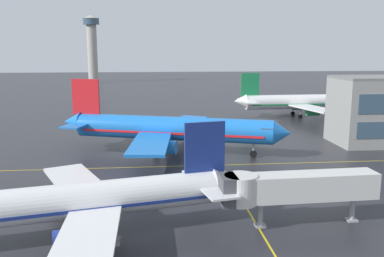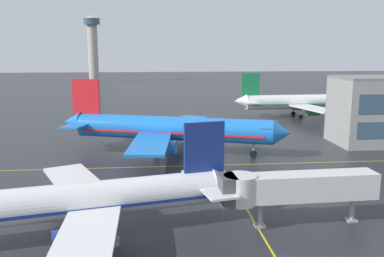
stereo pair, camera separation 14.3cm
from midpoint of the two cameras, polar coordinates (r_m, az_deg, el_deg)
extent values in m
cylinder|color=white|center=(42.13, -16.28, -9.49)|extent=(28.98, 9.58, 3.43)
cone|color=white|center=(45.11, 4.47, -7.23)|extent=(3.53, 3.81, 3.26)
cube|color=navy|center=(43.24, 1.66, -2.64)|extent=(4.31, 1.25, 5.42)
cube|color=white|center=(46.89, 1.04, -6.49)|extent=(3.84, 5.21, 0.22)
cube|color=white|center=(42.06, 3.46, -8.57)|extent=(3.84, 5.21, 0.22)
cube|color=white|center=(49.60, -15.49, -7.01)|extent=(9.89, 14.29, 0.36)
cube|color=white|center=(35.25, -14.30, -14.46)|extent=(4.80, 13.59, 0.36)
cylinder|color=navy|center=(47.13, -16.58, -9.53)|extent=(3.41, 2.51, 1.90)
cylinder|color=navy|center=(38.43, -16.19, -14.29)|extent=(3.41, 2.51, 1.90)
cube|color=navy|center=(42.28, -16.25, -10.04)|extent=(26.73, 9.12, 0.33)
cylinder|color=#99999E|center=(45.17, -13.90, -10.97)|extent=(0.25, 0.25, 1.49)
cylinder|color=black|center=(45.54, -13.84, -12.14)|extent=(1.06, 0.61, 0.99)
cylinder|color=#99999E|center=(40.84, -13.40, -13.36)|extent=(0.25, 0.25, 1.49)
cylinder|color=black|center=(41.25, -13.34, -14.62)|extent=(1.06, 0.61, 0.99)
cylinder|color=blue|center=(72.66, -2.69, 0.02)|extent=(33.99, 14.49, 4.09)
cone|color=blue|center=(70.20, 12.13, -0.60)|extent=(3.89, 4.67, 4.00)
cone|color=blue|center=(79.60, -15.96, 0.88)|extent=(4.47, 4.75, 3.88)
cube|color=red|center=(77.67, -14.32, 4.17)|extent=(5.03, 1.96, 6.45)
cube|color=blue|center=(75.74, -15.61, 0.40)|extent=(5.00, 6.38, 0.26)
cube|color=blue|center=(81.39, -13.49, 1.21)|extent=(5.00, 6.38, 0.26)
cube|color=blue|center=(64.53, -5.73, -1.99)|extent=(7.23, 16.62, 0.43)
cube|color=blue|center=(81.74, -1.74, 0.78)|extent=(12.89, 16.77, 0.43)
cylinder|color=blue|center=(67.77, -3.73, -2.55)|extent=(4.17, 3.27, 2.26)
cylinder|color=blue|center=(78.31, -1.46, -0.71)|extent=(4.17, 3.27, 2.26)
cube|color=#385166|center=(70.14, 10.13, -0.04)|extent=(3.00, 4.17, 0.75)
cube|color=red|center=(72.76, -2.69, -0.38)|extent=(31.39, 13.68, 0.39)
cylinder|color=#99999E|center=(70.92, 8.31, -2.53)|extent=(0.30, 0.30, 1.77)
cylinder|color=black|center=(71.20, 8.28, -3.46)|extent=(1.27, 0.82, 1.18)
cylinder|color=#99999E|center=(71.18, -4.93, -2.41)|extent=(0.30, 0.30, 1.77)
cylinder|color=black|center=(71.46, -4.92, -3.33)|extent=(1.27, 0.82, 1.18)
cylinder|color=#99999E|center=(76.40, -3.68, -1.47)|extent=(0.30, 0.30, 1.77)
cylinder|color=black|center=(76.66, -3.67, -2.34)|extent=(1.27, 0.82, 1.18)
cylinder|color=white|center=(115.79, 15.00, 3.55)|extent=(32.06, 4.93, 3.79)
cone|color=white|center=(123.41, 22.45, 3.53)|extent=(2.73, 3.81, 3.72)
cone|color=white|center=(110.24, 6.52, 3.71)|extent=(3.32, 3.72, 3.60)
cube|color=#197F47|center=(110.45, 7.88, 5.93)|extent=(4.80, 0.53, 5.99)
cube|color=white|center=(107.90, 7.99, 3.52)|extent=(3.38, 5.30, 0.24)
cube|color=white|center=(113.63, 7.19, 3.91)|extent=(3.38, 5.30, 0.24)
cube|color=white|center=(107.74, 16.20, 2.65)|extent=(8.67, 15.79, 0.40)
cube|color=white|center=(123.32, 13.06, 3.79)|extent=(7.70, 15.64, 0.40)
cylinder|color=#2D9956|center=(111.38, 16.06, 2.24)|extent=(3.47, 2.22, 2.10)
cylinder|color=#2D9956|center=(120.87, 14.11, 2.98)|extent=(3.47, 2.22, 2.10)
cube|color=#385166|center=(122.22, 21.53, 3.79)|extent=(1.92, 3.55, 0.70)
cube|color=#197F47|center=(115.84, 14.99, 3.32)|extent=(29.51, 4.88, 0.36)
cylinder|color=#99999E|center=(121.63, 20.61, 2.40)|extent=(0.28, 0.28, 1.65)
cylinder|color=black|center=(121.79, 20.58, 1.89)|extent=(1.11, 0.49, 1.10)
cylinder|color=#99999E|center=(112.98, 14.50, 2.15)|extent=(0.28, 0.28, 1.65)
cylinder|color=black|center=(113.14, 14.48, 1.60)|extent=(1.11, 0.49, 1.10)
cylinder|color=#99999E|center=(117.75, 13.57, 2.53)|extent=(0.28, 0.28, 1.65)
cylinder|color=black|center=(117.91, 13.54, 2.01)|extent=(1.11, 0.49, 1.10)
cube|color=yellow|center=(66.26, 3.90, -4.97)|extent=(155.72, 0.20, 0.01)
cube|color=yellow|center=(50.26, 7.11, -10.27)|extent=(0.20, 75.56, 0.01)
cube|color=silver|center=(45.10, 15.49, -7.56)|extent=(14.46, 3.34, 2.70)
cylinder|color=silver|center=(42.81, 6.55, -8.22)|extent=(3.38, 3.38, 2.97)
cube|color=#47474C|center=(42.52, 4.83, -8.33)|extent=(1.73, 3.04, 2.97)
cylinder|color=#99999E|center=(44.09, 9.24, -10.56)|extent=(0.56, 0.56, 4.10)
cube|color=#99999E|center=(44.83, 9.17, -12.88)|extent=(1.15, 1.15, 0.20)
cylinder|color=#99999E|center=(47.93, 20.95, -9.39)|extent=(0.56, 0.56, 4.10)
cube|color=#99999E|center=(48.61, 20.80, -11.55)|extent=(1.15, 1.15, 0.20)
cylinder|color=#ADA89E|center=(232.58, -13.42, 9.84)|extent=(5.20, 5.20, 30.34)
cylinder|color=#385166|center=(232.98, -13.60, 13.96)|extent=(8.40, 8.40, 3.20)
cone|color=#ADA89E|center=(233.14, -13.63, 14.58)|extent=(8.82, 8.82, 1.80)
camera|label=1|loc=(0.07, -90.06, -0.01)|focal=39.19mm
camera|label=2|loc=(0.07, 89.94, 0.01)|focal=39.19mm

